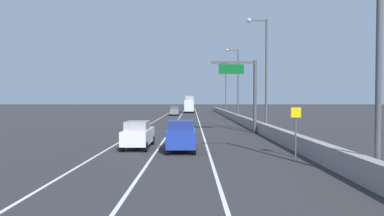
# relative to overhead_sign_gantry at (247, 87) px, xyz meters

# --- Properties ---
(ground_plane) EXTENTS (320.00, 320.00, 0.00)m
(ground_plane) POSITION_rel_overhead_sign_gantry_xyz_m (-6.17, 34.09, -4.73)
(ground_plane) COLOR #2D2D30
(lane_stripe_left) EXTENTS (0.16, 130.00, 0.00)m
(lane_stripe_left) POSITION_rel_overhead_sign_gantry_xyz_m (-11.67, 25.09, -4.73)
(lane_stripe_left) COLOR silver
(lane_stripe_left) RESTS_ON ground_plane
(lane_stripe_center) EXTENTS (0.16, 130.00, 0.00)m
(lane_stripe_center) POSITION_rel_overhead_sign_gantry_xyz_m (-8.17, 25.09, -4.73)
(lane_stripe_center) COLOR silver
(lane_stripe_center) RESTS_ON ground_plane
(lane_stripe_right) EXTENTS (0.16, 130.00, 0.00)m
(lane_stripe_right) POSITION_rel_overhead_sign_gantry_xyz_m (-4.67, 25.09, -4.73)
(lane_stripe_right) COLOR silver
(lane_stripe_right) RESTS_ON ground_plane
(jersey_barrier_right) EXTENTS (0.60, 120.00, 1.10)m
(jersey_barrier_right) POSITION_rel_overhead_sign_gantry_xyz_m (1.34, 10.09, -4.18)
(jersey_barrier_right) COLOR gray
(jersey_barrier_right) RESTS_ON ground_plane
(overhead_sign_gantry) EXTENTS (4.68, 0.36, 7.50)m
(overhead_sign_gantry) POSITION_rel_overhead_sign_gantry_xyz_m (0.00, 0.00, 0.00)
(overhead_sign_gantry) COLOR #47474C
(overhead_sign_gantry) RESTS_ON ground_plane
(speed_advisory_sign) EXTENTS (0.60, 0.11, 3.00)m
(speed_advisory_sign) POSITION_rel_overhead_sign_gantry_xyz_m (0.44, -14.25, -2.96)
(speed_advisory_sign) COLOR #4C4C51
(speed_advisory_sign) RESTS_ON ground_plane
(lamp_post_right_near) EXTENTS (2.14, 0.44, 11.80)m
(lamp_post_right_near) POSITION_rel_overhead_sign_gantry_xyz_m (1.70, -20.27, 1.94)
(lamp_post_right_near) COLOR #4C4C51
(lamp_post_right_near) RESTS_ON ground_plane
(lamp_post_right_second) EXTENTS (2.14, 0.44, 11.80)m
(lamp_post_right_second) POSITION_rel_overhead_sign_gantry_xyz_m (1.67, -0.04, 1.94)
(lamp_post_right_second) COLOR #4C4C51
(lamp_post_right_second) RESTS_ON ground_plane
(lamp_post_right_third) EXTENTS (2.14, 0.44, 11.80)m
(lamp_post_right_third) POSITION_rel_overhead_sign_gantry_xyz_m (1.62, 20.20, 1.94)
(lamp_post_right_third) COLOR #4C4C51
(lamp_post_right_third) RESTS_ON ground_plane
(lamp_post_right_fourth) EXTENTS (2.14, 0.44, 11.80)m
(lamp_post_right_fourth) POSITION_rel_overhead_sign_gantry_xyz_m (1.69, 40.44, 1.94)
(lamp_post_right_fourth) COLOR #4C4C51
(lamp_post_right_fourth) RESTS_ON ground_plane
(car_gray_0) EXTENTS (1.95, 4.46, 2.01)m
(car_gray_0) POSITION_rel_overhead_sign_gantry_xyz_m (-9.58, 36.82, -3.73)
(car_gray_0) COLOR slate
(car_gray_0) RESTS_ON ground_plane
(car_white_1) EXTENTS (1.87, 4.40, 1.94)m
(car_white_1) POSITION_rel_overhead_sign_gantry_xyz_m (-9.62, -10.47, -3.76)
(car_white_1) COLOR white
(car_white_1) RESTS_ON ground_plane
(car_blue_2) EXTENTS (2.04, 4.14, 2.08)m
(car_blue_2) POSITION_rel_overhead_sign_gantry_xyz_m (-6.52, -11.77, -3.69)
(car_blue_2) COLOR #1E389E
(car_blue_2) RESTS_ON ground_plane
(box_truck) EXTENTS (2.61, 8.78, 4.40)m
(box_truck) POSITION_rel_overhead_sign_gantry_xyz_m (-6.42, 50.92, -2.71)
(box_truck) COLOR silver
(box_truck) RESTS_ON ground_plane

